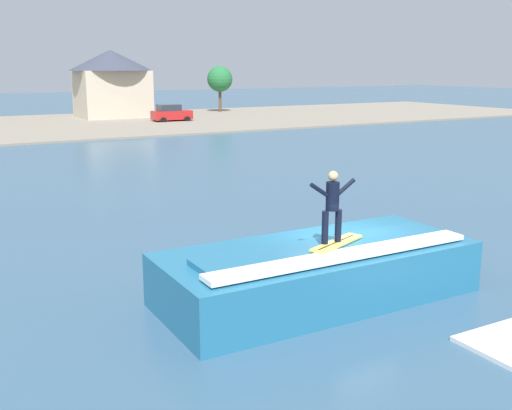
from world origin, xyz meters
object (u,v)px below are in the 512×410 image
Objects in this scene: surfboard at (337,243)px; tree_tall_bare at (220,79)px; wave_crest at (318,272)px; car_far_shore at (171,113)px; house_gabled_white at (112,80)px; surfer at (332,203)px.

tree_tall_bare reaches higher than surfboard.
surfboard reaches higher than wave_crest.
house_gabled_white is (-3.79, 7.88, 3.23)m from car_far_shore.
house_gabled_white reaches higher than surfboard.
surfer is 50.31m from car_far_shore.
car_far_shore is at bearing -137.97° from tree_tall_bare.
wave_crest is 1.38× the size of tree_tall_bare.
car_far_shore is (14.66, 48.08, -0.57)m from surfboard.
car_far_shore is 0.70× the size of tree_tall_bare.
surfboard is at bearing -106.96° from car_far_shore.
car_far_shore is at bearing 72.87° from surfer.
tree_tall_bare is at bearing 42.03° from car_far_shore.
surfboard is 57.07m from house_gabled_white.
surfboard is 50.27m from car_far_shore.
house_gabled_white reaches higher than surfer.
house_gabled_white is (11.10, 55.54, 3.48)m from wave_crest.
tree_tall_bare is at bearing 66.60° from surfboard.
tree_tall_bare is (13.87, 1.20, -0.04)m from house_gabled_white.
tree_tall_bare reaches higher than surfer.
surfer reaches higher than car_far_shore.
house_gabled_white is 13.92m from tree_tall_bare.
wave_crest is 62.09m from tree_tall_bare.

